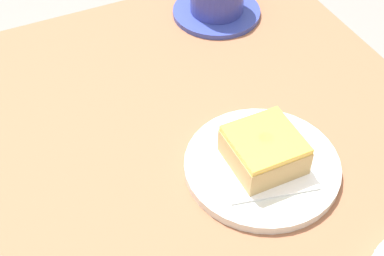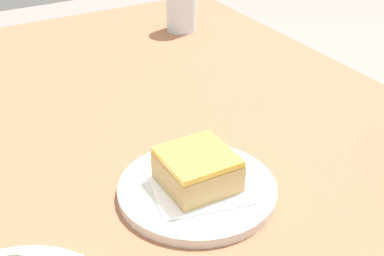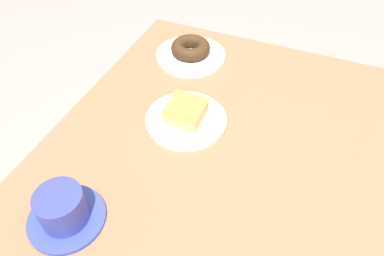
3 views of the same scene
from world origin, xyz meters
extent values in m
cube|color=#925B3E|center=(0.00, 0.00, 0.72)|extent=(0.99, 0.83, 0.05)
cylinder|color=#975541|center=(-0.43, 0.36, 0.35)|extent=(0.06, 0.06, 0.70)
cylinder|color=silver|center=(0.22, -0.01, 0.75)|extent=(0.19, 0.19, 0.01)
cube|color=white|center=(0.22, -0.01, 0.76)|extent=(0.13, 0.13, 0.00)
cube|color=tan|center=(0.22, -0.01, 0.78)|extent=(0.08, 0.08, 0.03)
cube|color=gold|center=(0.22, -0.01, 0.80)|extent=(0.08, 0.08, 0.01)
cylinder|color=tan|center=(0.22, -0.01, 0.80)|extent=(0.02, 0.02, 0.00)
cylinder|color=silver|center=(-0.29, 0.24, 0.80)|extent=(0.06, 0.06, 0.11)
camera|label=1|loc=(-0.05, -0.38, 1.27)|focal=52.23mm
camera|label=2|loc=(0.66, -0.27, 1.14)|focal=49.51mm
camera|label=3|loc=(-0.03, 0.54, 1.34)|focal=33.63mm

